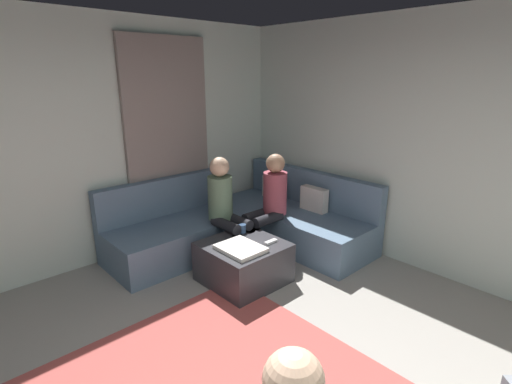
% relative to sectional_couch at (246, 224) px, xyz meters
% --- Properties ---
extents(wall_back, '(6.00, 0.12, 2.70)m').
position_rel_sectional_couch_xyz_m(wall_back, '(2.08, 1.06, 1.07)').
color(wall_back, silver).
rests_on(wall_back, ground_plane).
extents(wall_left, '(0.12, 6.00, 2.70)m').
position_rel_sectional_couch_xyz_m(wall_left, '(-0.86, -1.88, 1.07)').
color(wall_left, silver).
rests_on(wall_left, ground_plane).
extents(curtain_panel, '(0.06, 1.10, 2.50)m').
position_rel_sectional_couch_xyz_m(curtain_panel, '(-0.76, -0.58, 0.97)').
color(curtain_panel, gray).
rests_on(curtain_panel, ground_plane).
extents(sectional_couch, '(2.10, 2.55, 0.87)m').
position_rel_sectional_couch_xyz_m(sectional_couch, '(0.00, 0.00, 0.00)').
color(sectional_couch, slate).
rests_on(sectional_couch, ground_plane).
extents(ottoman, '(0.76, 0.76, 0.42)m').
position_rel_sectional_couch_xyz_m(ottoman, '(0.65, -0.61, -0.07)').
color(ottoman, '#333338').
rests_on(ottoman, ground_plane).
extents(folded_blanket, '(0.44, 0.36, 0.04)m').
position_rel_sectional_couch_xyz_m(folded_blanket, '(0.75, -0.73, 0.16)').
color(folded_blanket, white).
rests_on(folded_blanket, ottoman).
extents(coffee_mug, '(0.08, 0.08, 0.10)m').
position_rel_sectional_couch_xyz_m(coffee_mug, '(0.43, -0.43, 0.19)').
color(coffee_mug, '#334C72').
rests_on(coffee_mug, ottoman).
extents(game_remote, '(0.05, 0.15, 0.02)m').
position_rel_sectional_couch_xyz_m(game_remote, '(0.83, -0.39, 0.15)').
color(game_remote, white).
rests_on(game_remote, ottoman).
extents(person_on_couch_back, '(0.30, 0.60, 1.20)m').
position_rel_sectional_couch_xyz_m(person_on_couch_back, '(0.35, 0.06, 0.38)').
color(person_on_couch_back, black).
rests_on(person_on_couch_back, ground_plane).
extents(person_on_couch_side, '(0.60, 0.30, 1.20)m').
position_rel_sectional_couch_xyz_m(person_on_couch_side, '(0.15, -0.43, 0.38)').
color(person_on_couch_side, black).
rests_on(person_on_couch_side, ground_plane).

